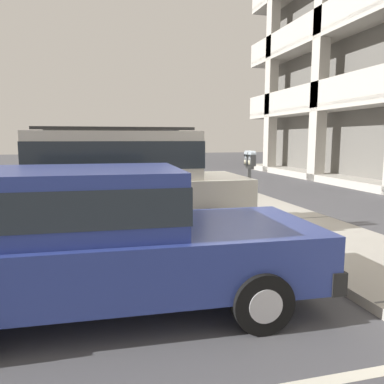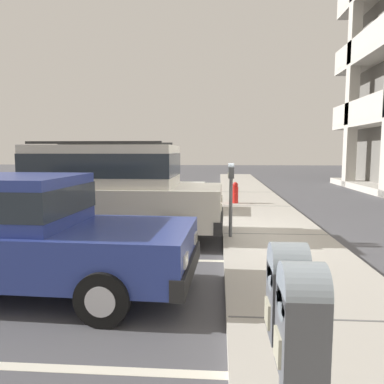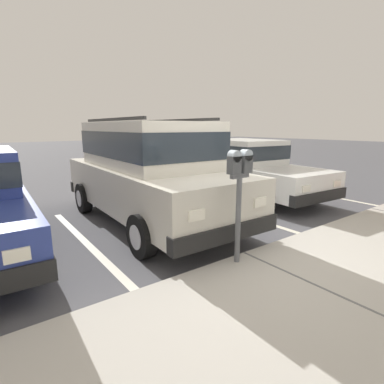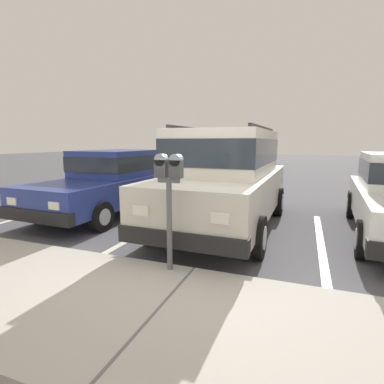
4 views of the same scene
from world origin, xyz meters
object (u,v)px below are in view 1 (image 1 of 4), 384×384
object	(u,v)px
red_sedan	(93,177)
fire_hydrant	(199,181)
silver_suv	(118,180)
dark_hatchback	(103,236)
parking_meter_near	(250,170)

from	to	relation	value
red_sedan	fire_hydrant	xyz separation A→B (m)	(-1.51, 3.33, -0.36)
silver_suv	fire_hydrant	xyz separation A→B (m)	(-4.79, 2.86, -0.62)
dark_hatchback	fire_hydrant	bearing A→B (deg)	159.92
silver_suv	dark_hatchback	world-z (taller)	silver_suv
silver_suv	red_sedan	xyz separation A→B (m)	(-3.28, -0.46, -0.27)
dark_hatchback	parking_meter_near	distance (m)	4.11
red_sedan	parking_meter_near	size ratio (longest dim) A/B	3.09
silver_suv	fire_hydrant	bearing A→B (deg)	150.22
parking_meter_near	silver_suv	bearing A→B (deg)	-92.00
silver_suv	parking_meter_near	size ratio (longest dim) A/B	3.24
dark_hatchback	parking_meter_near	bearing A→B (deg)	137.16
silver_suv	parking_meter_near	distance (m)	2.57
red_sedan	fire_hydrant	bearing A→B (deg)	118.49
dark_hatchback	fire_hydrant	size ratio (longest dim) A/B	6.49
red_sedan	fire_hydrant	distance (m)	3.67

